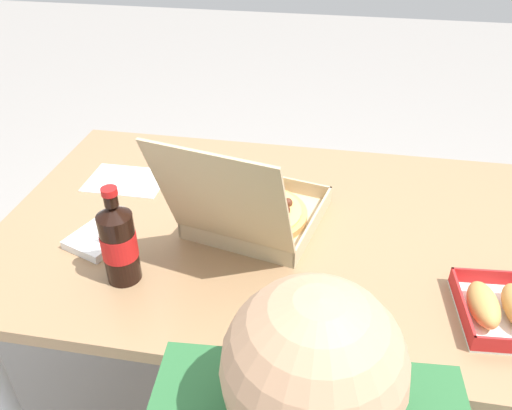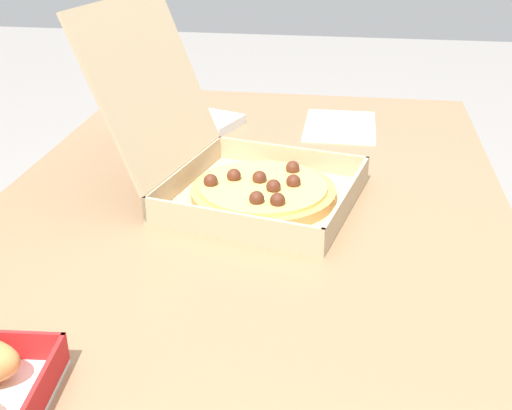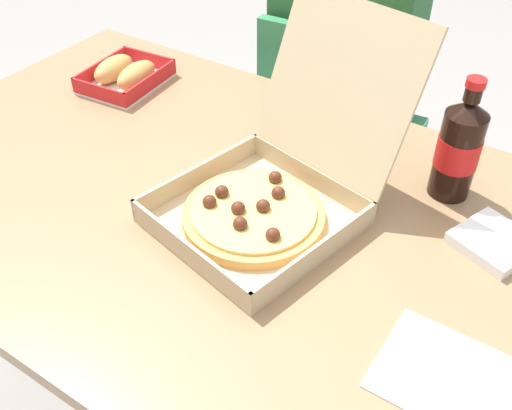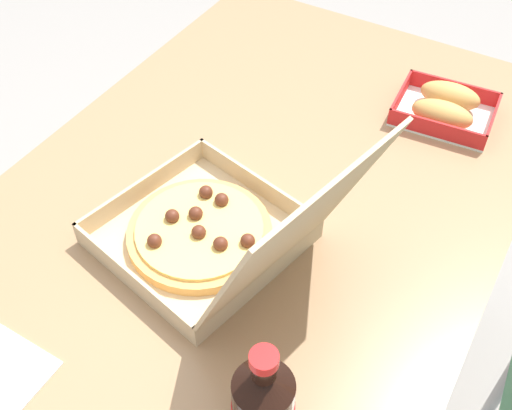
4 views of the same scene
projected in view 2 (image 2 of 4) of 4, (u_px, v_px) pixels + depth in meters
name	position (u px, v px, depth m)	size (l,w,h in m)	color
dining_table	(242.00, 263.00, 1.04)	(1.40, 0.85, 0.73)	#997551
pizza_box_open	(242.00, 172.00, 1.07)	(0.37, 0.45, 0.31)	tan
cola_bottle	(150.00, 97.00, 1.29)	(0.07, 0.07, 0.22)	black
paper_menu	(340.00, 126.00, 1.41)	(0.21, 0.15, 0.00)	white
napkin_pile	(211.00, 122.00, 1.41)	(0.11, 0.11, 0.02)	white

